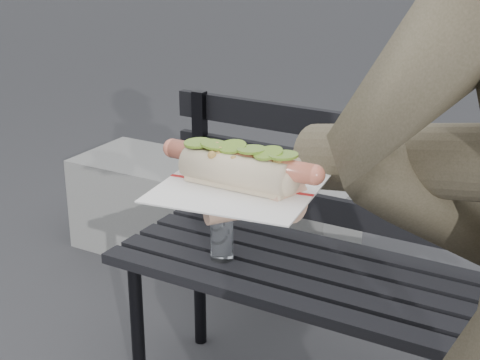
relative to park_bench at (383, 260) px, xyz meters
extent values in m
cylinder|color=black|center=(-0.66, -0.24, -0.30)|extent=(0.04, 0.04, 0.45)
cylinder|color=black|center=(-0.66, 0.10, -0.30)|extent=(0.04, 0.04, 0.45)
cube|color=black|center=(0.01, -0.25, -0.06)|extent=(1.50, 0.07, 0.03)
cube|color=black|center=(0.01, -0.16, -0.06)|extent=(1.50, 0.07, 0.03)
cube|color=black|center=(0.01, -0.07, -0.06)|extent=(1.50, 0.07, 0.03)
cube|color=black|center=(0.01, 0.02, -0.06)|extent=(1.50, 0.07, 0.03)
cube|color=black|center=(0.01, 0.11, -0.06)|extent=(1.50, 0.07, 0.03)
cube|color=black|center=(-0.66, 0.12, 0.15)|extent=(0.04, 0.03, 0.42)
cube|color=black|center=(0.01, 0.14, 0.05)|extent=(1.50, 0.02, 0.08)
cube|color=black|center=(0.01, 0.14, 0.18)|extent=(1.50, 0.02, 0.08)
cube|color=black|center=(0.01, 0.14, 0.31)|extent=(1.50, 0.02, 0.08)
cylinder|color=white|center=(-0.42, -0.14, 0.05)|extent=(0.06, 0.06, 0.19)
cylinder|color=white|center=(-0.42, -0.14, 0.16)|extent=(0.03, 0.03, 0.02)
cube|color=slate|center=(-0.97, 0.65, -0.32)|extent=(1.20, 0.40, 0.40)
cylinder|color=#D8A384|center=(0.17, -0.98, 0.55)|extent=(0.09, 0.08, 0.07)
ellipsoid|color=#D8A384|center=(0.13, -0.99, 0.55)|extent=(0.10, 0.11, 0.03)
cylinder|color=#D8A384|center=(0.07, -1.02, 0.55)|extent=(0.06, 0.02, 0.02)
cylinder|color=#D8A384|center=(0.07, -1.00, 0.55)|extent=(0.06, 0.02, 0.02)
cylinder|color=#D8A384|center=(0.07, -0.98, 0.55)|extent=(0.06, 0.02, 0.02)
cylinder|color=#D8A384|center=(0.07, -0.96, 0.55)|extent=(0.06, 0.02, 0.02)
cylinder|color=#D8A384|center=(0.14, -1.04, 0.55)|extent=(0.04, 0.05, 0.02)
cube|color=white|center=(0.13, -0.99, 0.56)|extent=(0.21, 0.21, 0.00)
cube|color=#B21E1E|center=(0.13, -0.99, 0.57)|extent=(0.19, 0.03, 0.00)
cylinder|color=#D96F53|center=(0.13, -0.99, 0.60)|extent=(0.20, 0.02, 0.02)
sphere|color=#D96F53|center=(0.03, -0.99, 0.60)|extent=(0.02, 0.02, 0.02)
sphere|color=#D96F53|center=(0.23, -0.99, 0.60)|extent=(0.03, 0.02, 0.02)
sphere|color=#9E6B2D|center=(0.10, -1.00, 0.61)|extent=(0.01, 0.01, 0.01)
sphere|color=#9E6B2D|center=(0.15, -0.99, 0.61)|extent=(0.01, 0.01, 0.01)
sphere|color=#9E6B2D|center=(0.18, -1.00, 0.61)|extent=(0.01, 0.01, 0.01)
sphere|color=#9E6B2D|center=(0.14, -1.00, 0.60)|extent=(0.01, 0.01, 0.01)
sphere|color=#9E6B2D|center=(0.10, -1.00, 0.61)|extent=(0.01, 0.01, 0.01)
sphere|color=#9E6B2D|center=(0.17, -1.00, 0.60)|extent=(0.01, 0.01, 0.01)
sphere|color=#9E6B2D|center=(0.14, -0.97, 0.60)|extent=(0.01, 0.01, 0.01)
sphere|color=#9E6B2D|center=(0.09, -0.98, 0.60)|extent=(0.01, 0.01, 0.01)
sphere|color=#9E6B2D|center=(0.17, -0.98, 0.60)|extent=(0.01, 0.01, 0.01)
sphere|color=#9E6B2D|center=(0.15, -0.99, 0.60)|extent=(0.01, 0.01, 0.01)
sphere|color=#9E6B2D|center=(0.13, -1.01, 0.61)|extent=(0.01, 0.01, 0.01)
sphere|color=#9E6B2D|center=(0.18, -1.00, 0.61)|extent=(0.01, 0.01, 0.01)
sphere|color=#9E6B2D|center=(0.16, -0.98, 0.60)|extent=(0.01, 0.01, 0.01)
sphere|color=#9E6B2D|center=(0.09, -0.98, 0.61)|extent=(0.01, 0.01, 0.01)
sphere|color=#9E6B2D|center=(0.18, -0.97, 0.61)|extent=(0.01, 0.01, 0.01)
sphere|color=#9E6B2D|center=(0.17, -0.97, 0.60)|extent=(0.01, 0.01, 0.01)
sphere|color=#9E6B2D|center=(0.14, -0.99, 0.61)|extent=(0.01, 0.01, 0.01)
sphere|color=#9E6B2D|center=(0.14, -0.98, 0.61)|extent=(0.01, 0.01, 0.01)
sphere|color=#9E6B2D|center=(0.08, -0.97, 0.60)|extent=(0.01, 0.01, 0.01)
sphere|color=#9E6B2D|center=(0.17, -1.00, 0.60)|extent=(0.01, 0.01, 0.01)
sphere|color=#9E6B2D|center=(0.10, -1.00, 0.60)|extent=(0.01, 0.01, 0.01)
sphere|color=#9E6B2D|center=(0.10, -1.01, 0.61)|extent=(0.01, 0.01, 0.01)
sphere|color=#9E6B2D|center=(0.12, -0.97, 0.61)|extent=(0.01, 0.01, 0.01)
sphere|color=#9E6B2D|center=(0.10, -0.99, 0.60)|extent=(0.01, 0.01, 0.01)
cylinder|color=olive|center=(0.07, -0.99, 0.61)|extent=(0.04, 0.04, 0.01)
cylinder|color=olive|center=(0.09, -0.99, 0.61)|extent=(0.04, 0.04, 0.01)
cylinder|color=olive|center=(0.11, -0.99, 0.61)|extent=(0.04, 0.04, 0.01)
cylinder|color=olive|center=(0.14, -0.99, 0.61)|extent=(0.04, 0.04, 0.01)
cylinder|color=olive|center=(0.16, -0.99, 0.61)|extent=(0.04, 0.04, 0.01)
cylinder|color=olive|center=(0.18, -0.99, 0.61)|extent=(0.04, 0.04, 0.00)
cube|color=brown|center=(-1.19, 0.54, -0.52)|extent=(0.06, 0.07, 0.00)
cube|color=brown|center=(-0.94, 1.45, -0.52)|extent=(0.05, 0.05, 0.00)
cube|color=brown|center=(-2.04, 1.26, -0.52)|extent=(0.07, 0.06, 0.00)
camera|label=1|loc=(0.55, -1.72, 0.89)|focal=55.00mm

